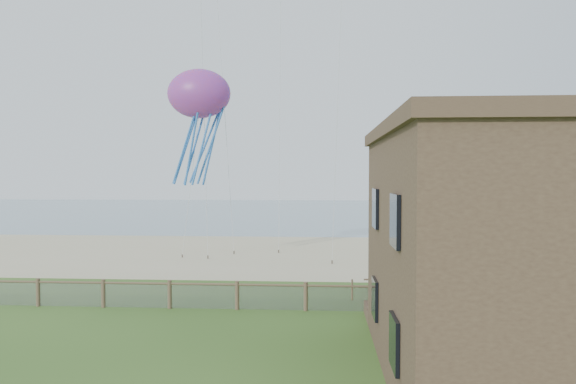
# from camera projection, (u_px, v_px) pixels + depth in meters

# --- Properties ---
(ground) EXTENTS (160.00, 160.00, 0.00)m
(ground) POSITION_uv_depth(u_px,v_px,m) (207.00, 359.00, 16.43)
(ground) COLOR #314F1B
(ground) RESTS_ON ground
(sand_beach) EXTENTS (72.00, 20.00, 0.02)m
(sand_beach) POSITION_uv_depth(u_px,v_px,m) (272.00, 253.00, 38.37)
(sand_beach) COLOR tan
(sand_beach) RESTS_ON ground
(ocean) EXTENTS (160.00, 68.00, 0.02)m
(ocean) POSITION_uv_depth(u_px,v_px,m) (298.00, 211.00, 82.26)
(ocean) COLOR slate
(ocean) RESTS_ON ground
(chainlink_fence) EXTENTS (36.20, 0.20, 1.25)m
(chainlink_fence) POSITION_uv_depth(u_px,v_px,m) (237.00, 297.00, 22.40)
(chainlink_fence) COLOR brown
(chainlink_fence) RESTS_ON ground
(motel_deck) EXTENTS (15.00, 2.00, 0.50)m
(motel_deck) POSITION_uv_depth(u_px,v_px,m) (554.00, 315.00, 20.58)
(motel_deck) COLOR brown
(motel_deck) RESTS_ON ground
(picnic_table) EXTENTS (2.17, 1.76, 0.83)m
(picnic_table) POSITION_uv_depth(u_px,v_px,m) (439.00, 318.00, 19.64)
(picnic_table) COLOR brown
(picnic_table) RESTS_ON ground
(octopus_kite) EXTENTS (4.50, 3.82, 7.85)m
(octopus_kite) POSITION_uv_depth(u_px,v_px,m) (199.00, 125.00, 32.97)
(octopus_kite) COLOR #F44126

